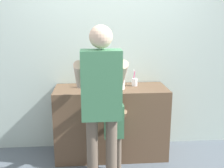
{
  "coord_description": "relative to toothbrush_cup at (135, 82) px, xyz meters",
  "views": [
    {
      "loc": [
        -0.24,
        -2.85,
        1.71
      ],
      "look_at": [
        0.0,
        0.15,
        0.97
      ],
      "focal_mm": 42.87,
      "sensor_mm": 36.0,
      "label": 1
    }
  ],
  "objects": [
    {
      "name": "ground_plane",
      "position": [
        -0.3,
        -0.38,
        -0.94
      ],
      "size": [
        14.0,
        14.0,
        0.0
      ],
      "primitive_type": "plane",
      "color": "slate"
    },
    {
      "name": "back_wall",
      "position": [
        -0.3,
        0.24,
        0.41
      ],
      "size": [
        4.4,
        0.08,
        2.7
      ],
      "color": "silver",
      "rests_on": "ground"
    },
    {
      "name": "vanity_cabinet",
      "position": [
        -0.3,
        -0.08,
        -0.5
      ],
      "size": [
        1.38,
        0.54,
        0.89
      ],
      "primitive_type": "cube",
      "color": "brown",
      "rests_on": "ground"
    },
    {
      "name": "sink_basin",
      "position": [
        -0.3,
        -0.1,
        0.01
      ],
      "size": [
        0.33,
        0.33,
        0.11
      ],
      "color": "silver",
      "rests_on": "vanity_cabinet"
    },
    {
      "name": "faucet",
      "position": [
        -0.3,
        0.11,
        0.03
      ],
      "size": [
        0.18,
        0.14,
        0.18
      ],
      "color": "#B7BABF",
      "rests_on": "vanity_cabinet"
    },
    {
      "name": "toothbrush_cup",
      "position": [
        0.0,
        0.0,
        0.0
      ],
      "size": [
        0.07,
        0.07,
        0.21
      ],
      "color": "silver",
      "rests_on": "vanity_cabinet"
    },
    {
      "name": "soap_bottle",
      "position": [
        -0.64,
        -0.05,
        0.02
      ],
      "size": [
        0.06,
        0.06,
        0.17
      ],
      "color": "#66B2D1",
      "rests_on": "vanity_cabinet"
    },
    {
      "name": "child_toddler",
      "position": [
        -0.3,
        -0.48,
        -0.38
      ],
      "size": [
        0.29,
        0.29,
        0.93
      ],
      "color": "#6B5B4C",
      "rests_on": "ground"
    },
    {
      "name": "adult_parent",
      "position": [
        -0.45,
        -0.75,
        0.06
      ],
      "size": [
        0.51,
        0.54,
        1.66
      ],
      "color": "#6B5B4C",
      "rests_on": "ground"
    }
  ]
}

